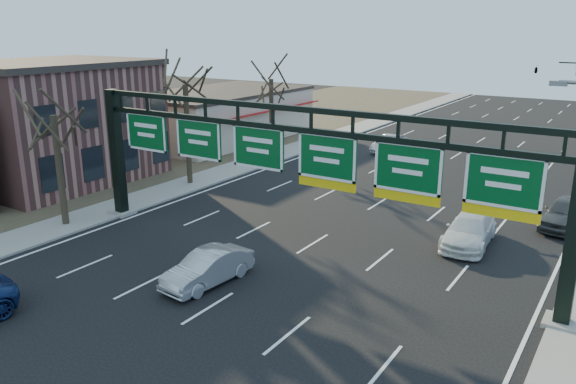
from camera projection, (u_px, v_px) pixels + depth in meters
The scene contains 15 objects.
ground at pixel (172, 330), 20.16m from camera, with size 160.00×160.00×0.00m, color black.
sidewalk_left at pixel (235, 169), 42.92m from camera, with size 3.00×120.00×0.12m, color gray.
dirt_strip_left at pixel (125, 151), 49.28m from camera, with size 21.00×120.00×0.06m, color #473D2B.
lane_markings at pixel (391, 195), 36.27m from camera, with size 21.60×120.00×0.01m, color white.
sign_gantry at pixel (295, 162), 25.21m from camera, with size 24.60×1.20×7.20m.
brick_block at pixel (55, 121), 39.04m from camera, with size 10.40×12.40×8.30m.
cream_strip at pixel (221, 115), 54.04m from camera, with size 10.90×18.40×4.70m.
tree_gantry at pixel (51, 95), 28.84m from camera, with size 3.60×3.60×8.48m.
tree_mid at pixel (184, 69), 36.69m from camera, with size 3.60×3.60×9.24m.
tree_far at pixel (271, 66), 44.85m from camera, with size 3.60×3.60×8.86m.
traffic_signal_mast at pixel (572, 75), 59.96m from camera, with size 10.16×0.54×7.00m.
car_silver_sedan at pixel (208, 268), 23.68m from camera, with size 1.51×4.32×1.42m, color #A7A8AC.
car_white_wagon at pixel (470, 230), 27.98m from camera, with size 2.08×5.13×1.49m, color white.
car_grey_far at pixel (567, 213), 30.32m from camera, with size 1.97×4.90×1.67m, color #383B3C.
car_silver_distant at pixel (389, 144), 48.81m from camera, with size 1.51×4.33×1.43m, color #A2A3A7.
Camera 1 is at (13.24, -12.79, 10.49)m, focal length 35.00 mm.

